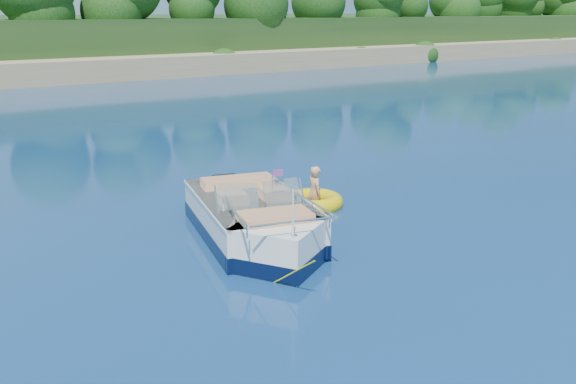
{
  "coord_description": "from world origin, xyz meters",
  "views": [
    {
      "loc": [
        -8.16,
        -7.92,
        4.63
      ],
      "look_at": [
        -0.57,
        3.01,
        0.85
      ],
      "focal_mm": 40.0,
      "sensor_mm": 36.0,
      "label": 1
    }
  ],
  "objects": [
    {
      "name": "motorboat",
      "position": [
        -1.55,
        2.77,
        0.37
      ],
      "size": [
        2.98,
        5.66,
        1.92
      ],
      "rotation": [
        0.0,
        0.0,
        -0.26
      ],
      "color": "white",
      "rests_on": "ground"
    },
    {
      "name": "tow_tube",
      "position": [
        0.95,
        4.12,
        0.1
      ],
      "size": [
        1.56,
        1.56,
        0.39
      ],
      "rotation": [
        0.0,
        0.0,
        0.06
      ],
      "color": "yellow",
      "rests_on": "ground"
    },
    {
      "name": "ground",
      "position": [
        0.0,
        0.0,
        0.0
      ],
      "size": [
        160.0,
        160.0,
        0.0
      ],
      "primitive_type": "plane",
      "color": "#0B264E",
      "rests_on": "ground"
    },
    {
      "name": "boy",
      "position": [
        0.92,
        4.05,
        0.0
      ],
      "size": [
        0.43,
        0.77,
        1.43
      ],
      "primitive_type": "imported",
      "rotation": [
        0.0,
        -0.17,
        1.42
      ],
      "color": "tan",
      "rests_on": "ground"
    }
  ]
}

